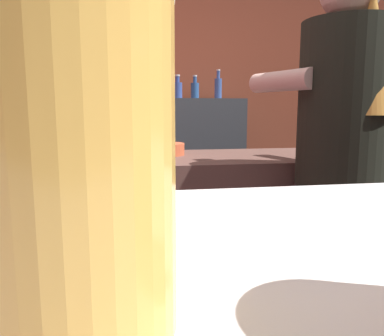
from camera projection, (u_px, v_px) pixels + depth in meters
wall_back at (181, 88)px, 3.36m from camera, size 5.20×0.10×2.70m
prep_counter at (290, 242)px, 2.00m from camera, size 2.10×0.60×0.94m
back_shelf at (190, 174)px, 3.20m from camera, size 0.86×0.36×1.25m
bartender at (342, 155)px, 1.48m from camera, size 0.50×0.55×1.70m
mixing_bowl at (163, 149)px, 1.90m from camera, size 0.21×0.21×0.06m
chefs_knife at (348, 154)px, 1.93m from camera, size 0.24×0.09×0.01m
pint_glass_near at (76, 155)px, 0.15m from camera, size 0.08×0.08×0.14m
bottle_hot_sauce at (150, 88)px, 3.01m from camera, size 0.05×0.05×0.20m
bottle_soy at (218, 87)px, 3.04m from camera, size 0.06×0.06×0.23m
bottle_vinegar at (178, 89)px, 3.00m from camera, size 0.07×0.07×0.18m
bottle_olive_oil at (195, 90)px, 3.17m from camera, size 0.07×0.07×0.19m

